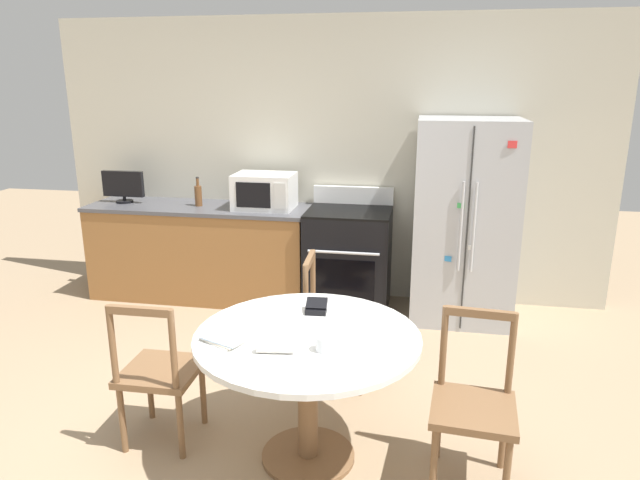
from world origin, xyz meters
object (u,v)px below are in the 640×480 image
object	(u,v)px
dining_chair_left	(159,373)
dining_chair_right	(473,406)
refrigerator	(464,222)
oven_range	(349,258)
dining_chair_far	(333,323)
candle_glass	(325,344)
wallet	(316,307)
microwave	(265,191)
counter_bottle	(198,195)
countertop_tv	(123,185)

from	to	relation	value
dining_chair_left	dining_chair_right	bearing A→B (deg)	-1.81
refrigerator	oven_range	distance (m)	1.08
oven_range	dining_chair_left	xyz separation A→B (m)	(-0.79, -2.22, -0.03)
refrigerator	dining_chair_far	bearing A→B (deg)	-124.88
candle_glass	wallet	world-z (taller)	candle_glass
oven_range	microwave	distance (m)	0.98
dining_chair_far	dining_chair_right	bearing A→B (deg)	41.36
refrigerator	dining_chair_left	distance (m)	2.85
dining_chair_far	dining_chair_left	world-z (taller)	same
candle_glass	wallet	bearing A→B (deg)	105.49
microwave	counter_bottle	distance (m)	0.64
wallet	countertop_tv	bearing A→B (deg)	138.92
dining_chair_far	candle_glass	world-z (taller)	dining_chair_far
microwave	dining_chair_left	world-z (taller)	microwave
oven_range	dining_chair_left	bearing A→B (deg)	-109.66
counter_bottle	candle_glass	xyz separation A→B (m)	(1.62, -2.41, -0.22)
dining_chair_far	countertop_tv	bearing A→B (deg)	-124.96
refrigerator	dining_chair_left	world-z (taller)	refrigerator
dining_chair_left	candle_glass	bearing A→B (deg)	-11.13
dining_chair_far	candle_glass	bearing A→B (deg)	3.63
refrigerator	countertop_tv	size ratio (longest dim) A/B	4.28
counter_bottle	microwave	bearing A→B (deg)	0.93
wallet	counter_bottle	bearing A→B (deg)	127.45
microwave	dining_chair_left	distance (m)	2.33
microwave	candle_glass	size ratio (longest dim) A/B	5.97
oven_range	wallet	distance (m)	1.95
refrigerator	candle_glass	bearing A→B (deg)	-108.77
oven_range	counter_bottle	world-z (taller)	counter_bottle
refrigerator	counter_bottle	xyz separation A→B (m)	(-2.42, 0.05, 0.14)
oven_range	candle_glass	bearing A→B (deg)	-85.34
counter_bottle	oven_range	bearing A→B (deg)	-0.59
microwave	candle_glass	world-z (taller)	microwave
counter_bottle	candle_glass	bearing A→B (deg)	-56.17
oven_range	dining_chair_left	distance (m)	2.35
countertop_tv	dining_chair_left	size ratio (longest dim) A/B	0.45
dining_chair_right	dining_chair_far	distance (m)	1.24
oven_range	microwave	size ratio (longest dim) A/B	2.01
counter_bottle	dining_chair_right	size ratio (longest dim) A/B	0.30
countertop_tv	dining_chair_far	size ratio (longest dim) A/B	0.45
refrigerator	dining_chair_left	size ratio (longest dim) A/B	1.92
dining_chair_far	wallet	size ratio (longest dim) A/B	6.71
dining_chair_left	microwave	bearing A→B (deg)	88.97
candle_glass	countertop_tv	bearing A→B (deg)	134.38
dining_chair_right	candle_glass	distance (m)	0.84
counter_bottle	candle_glass	world-z (taller)	counter_bottle
refrigerator	wallet	distance (m)	2.11
refrigerator	wallet	xyz separation A→B (m)	(-0.93, -1.89, -0.09)
refrigerator	wallet	world-z (taller)	refrigerator
countertop_tv	counter_bottle	xyz separation A→B (m)	(0.76, -0.02, -0.06)
candle_glass	dining_chair_far	bearing A→B (deg)	96.81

